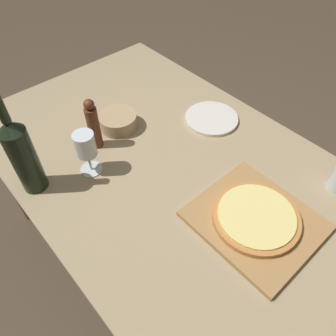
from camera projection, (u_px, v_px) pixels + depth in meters
The scene contains 9 objects.
ground_plane at pixel (176, 264), 1.70m from camera, with size 12.00×12.00×0.00m, color #4C3D2D.
dining_table at pixel (179, 186), 1.22m from camera, with size 0.98×1.69×0.72m.
cutting_board at pixel (255, 220), 1.02m from camera, with size 0.33×0.36×0.02m.
pizza at pixel (256, 217), 1.00m from camera, with size 0.27×0.27×0.02m.
wine_bottle at pixel (23, 155), 1.01m from camera, with size 0.08×0.08×0.37m.
pepper_mill at pixel (93, 125), 1.18m from camera, with size 0.04×0.04×0.21m.
wine_glass at pixel (86, 146), 1.09m from camera, with size 0.08×0.08×0.17m.
small_bowl at pixel (118, 121), 1.31m from camera, with size 0.15×0.15×0.06m.
dinner_plate at pixel (212, 118), 1.35m from camera, with size 0.22×0.22×0.01m.
Camera 1 is at (-0.54, -0.55, 1.60)m, focal length 35.00 mm.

